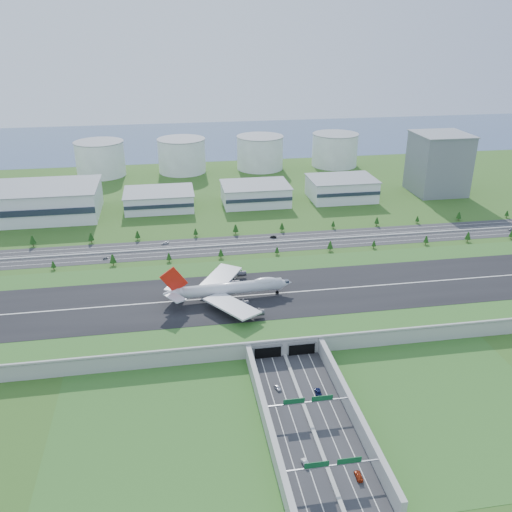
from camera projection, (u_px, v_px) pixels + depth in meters
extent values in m
plane|color=#295D1D|center=(266.00, 307.00, 312.18)|extent=(1200.00, 1200.00, 0.00)
cube|color=gray|center=(266.00, 301.00, 310.57)|extent=(520.00, 100.00, 8.00)
cube|color=#28541C|center=(266.00, 294.00, 308.92)|extent=(520.00, 100.00, 0.16)
cube|color=black|center=(266.00, 294.00, 308.87)|extent=(520.00, 58.00, 0.12)
cube|color=silver|center=(266.00, 294.00, 308.83)|extent=(520.00, 0.90, 0.02)
cube|color=gray|center=(285.00, 340.00, 264.11)|extent=(520.00, 1.20, 1.20)
cube|color=#28282B|center=(317.00, 441.00, 212.83)|extent=(34.00, 120.00, 0.12)
cube|color=gray|center=(317.00, 441.00, 212.68)|extent=(1.60, 120.00, 0.90)
cube|color=gray|center=(267.00, 421.00, 217.54)|extent=(2.40, 100.00, 8.00)
cube|color=gray|center=(354.00, 412.00, 223.01)|extent=(2.40, 100.00, 8.00)
cube|color=black|center=(268.00, 352.00, 264.29)|extent=(13.00, 1.20, 6.00)
cube|color=black|center=(302.00, 349.00, 266.84)|extent=(13.00, 1.20, 6.00)
cylinder|color=gray|center=(263.00, 414.00, 222.14)|extent=(0.70, 0.70, 7.00)
cylinder|color=gray|center=(352.00, 404.00, 227.85)|extent=(0.70, 0.70, 7.00)
cube|color=gray|center=(308.00, 402.00, 223.50)|extent=(38.00, 0.50, 0.50)
cube|color=#0C4C23|center=(294.00, 401.00, 221.95)|extent=(9.00, 0.30, 2.40)
cube|color=#0C4C23|center=(322.00, 398.00, 223.75)|extent=(9.00, 0.30, 2.40)
cylinder|color=gray|center=(280.00, 480.00, 190.54)|extent=(0.70, 0.70, 7.00)
cylinder|color=gray|center=(383.00, 467.00, 196.25)|extent=(0.70, 0.70, 7.00)
cube|color=gray|center=(333.00, 465.00, 191.90)|extent=(38.00, 0.50, 0.50)
cube|color=#0C4C23|center=(317.00, 465.00, 190.34)|extent=(9.00, 0.30, 2.40)
cube|color=#0C4C23|center=(349.00, 461.00, 192.15)|extent=(9.00, 0.30, 2.40)
cube|color=#28282B|center=(243.00, 244.00, 397.93)|extent=(560.00, 36.00, 0.12)
cylinder|color=#3D2819|center=(54.00, 268.00, 358.16)|extent=(0.50, 0.50, 2.15)
cone|color=#1B340E|center=(53.00, 264.00, 357.05)|extent=(3.35, 3.35, 4.31)
cylinder|color=#3D2819|center=(113.00, 263.00, 363.78)|extent=(0.50, 0.50, 2.94)
cone|color=#1B340E|center=(113.00, 258.00, 362.27)|extent=(4.58, 4.58, 5.89)
cylinder|color=#3D2819|center=(169.00, 260.00, 369.50)|extent=(0.50, 0.50, 2.33)
cone|color=#1B340E|center=(169.00, 256.00, 368.30)|extent=(3.63, 3.63, 4.66)
cylinder|color=#3D2819|center=(221.00, 257.00, 374.80)|extent=(0.50, 0.50, 2.49)
cone|color=#1B340E|center=(221.00, 252.00, 373.52)|extent=(3.87, 3.87, 4.97)
cylinder|color=#3D2819|center=(277.00, 253.00, 380.85)|extent=(0.50, 0.50, 2.05)
cone|color=#1B340E|center=(277.00, 250.00, 379.80)|extent=(3.19, 3.19, 4.11)
cylinder|color=#3D2819|center=(330.00, 249.00, 386.52)|extent=(0.50, 0.50, 2.72)
cone|color=#1B340E|center=(330.00, 245.00, 385.12)|extent=(4.23, 4.23, 5.43)
cylinder|color=#3D2819|center=(374.00, 247.00, 391.58)|extent=(0.50, 0.50, 2.10)
cone|color=#1B340E|center=(374.00, 243.00, 390.49)|extent=(3.27, 3.27, 4.20)
cylinder|color=#3D2819|center=(426.00, 243.00, 397.54)|extent=(0.50, 0.50, 2.46)
cone|color=#1B340E|center=(426.00, 239.00, 396.27)|extent=(3.83, 3.83, 4.93)
cylinder|color=#3D2819|center=(467.00, 240.00, 402.41)|extent=(0.50, 0.50, 2.85)
cone|color=#1B340E|center=(468.00, 235.00, 400.94)|extent=(4.43, 4.43, 5.70)
cylinder|color=#3D2819|center=(511.00, 237.00, 407.82)|extent=(0.50, 0.50, 2.58)
cone|color=#1B340E|center=(512.00, 233.00, 406.49)|extent=(4.02, 4.02, 5.17)
cylinder|color=#3D2819|center=(33.00, 244.00, 394.46)|extent=(0.50, 0.50, 3.03)
cone|color=#1B340E|center=(32.00, 239.00, 392.90)|extent=(4.71, 4.71, 6.05)
cylinder|color=#3D2819|center=(92.00, 241.00, 400.70)|extent=(0.50, 0.50, 2.80)
cone|color=#1B340E|center=(91.00, 236.00, 399.25)|extent=(4.36, 4.36, 5.60)
cylinder|color=#3D2819|center=(138.00, 238.00, 405.80)|extent=(0.50, 0.50, 2.56)
cone|color=#1B340E|center=(137.00, 234.00, 404.48)|extent=(3.99, 3.99, 5.13)
cylinder|color=#3D2819|center=(196.00, 235.00, 412.37)|extent=(0.50, 0.50, 2.27)
cone|color=#1B340E|center=(196.00, 231.00, 411.21)|extent=(3.53, 3.53, 4.54)
cylinder|color=#3D2819|center=(236.00, 232.00, 416.88)|extent=(0.50, 0.50, 2.83)
cone|color=#1B340E|center=(236.00, 228.00, 415.42)|extent=(4.40, 4.40, 5.66)
cylinder|color=#3D2819|center=(282.00, 230.00, 422.42)|extent=(0.50, 0.50, 2.46)
cone|color=#1B340E|center=(282.00, 226.00, 421.16)|extent=(3.82, 3.82, 4.91)
cylinder|color=#3D2819|center=(333.00, 227.00, 428.73)|extent=(0.50, 0.50, 2.09)
cone|color=#1B340E|center=(333.00, 224.00, 427.66)|extent=(3.24, 3.24, 4.17)
cylinder|color=#3D2819|center=(377.00, 224.00, 434.09)|extent=(0.50, 0.50, 2.48)
cone|color=#1B340E|center=(377.00, 220.00, 432.81)|extent=(3.86, 3.86, 4.97)
cylinder|color=#3D2819|center=(417.00, 222.00, 439.36)|extent=(0.50, 0.50, 2.13)
cone|color=#1B340E|center=(417.00, 219.00, 438.26)|extent=(3.32, 3.32, 4.27)
cylinder|color=#3D2819|center=(458.00, 219.00, 444.67)|extent=(0.50, 0.50, 2.66)
cone|color=#1B340E|center=(459.00, 215.00, 443.30)|extent=(4.14, 4.14, 5.32)
cylinder|color=#3D2819|center=(506.00, 216.00, 451.25)|extent=(0.50, 0.50, 2.22)
cone|color=#1B340E|center=(507.00, 213.00, 450.11)|extent=(3.46, 3.46, 4.45)
cube|color=silver|center=(25.00, 203.00, 448.63)|extent=(120.00, 60.00, 25.00)
cube|color=silver|center=(159.00, 200.00, 471.69)|extent=(58.00, 42.00, 15.00)
cube|color=silver|center=(255.00, 194.00, 484.06)|extent=(58.00, 42.00, 17.00)
cube|color=silver|center=(341.00, 189.00, 495.68)|extent=(58.00, 42.00, 19.00)
cube|color=slate|center=(438.00, 164.00, 507.22)|extent=(46.00, 46.00, 55.00)
cylinder|color=silver|center=(100.00, 159.00, 566.99)|extent=(50.00, 50.00, 35.00)
cylinder|color=silver|center=(182.00, 156.00, 579.77)|extent=(50.00, 50.00, 35.00)
cylinder|color=silver|center=(260.00, 153.00, 592.54)|extent=(50.00, 50.00, 35.00)
cylinder|color=silver|center=(335.00, 150.00, 605.31)|extent=(50.00, 50.00, 35.00)
cube|color=#3E5477|center=(203.00, 139.00, 745.55)|extent=(1200.00, 260.00, 0.06)
cylinder|color=silver|center=(230.00, 288.00, 301.90)|extent=(59.40, 9.65, 6.76)
cone|color=silver|center=(285.00, 283.00, 308.06)|extent=(8.77, 7.17, 6.76)
cone|color=silver|center=(173.00, 293.00, 295.58)|extent=(10.88, 7.27, 6.76)
ellipsoid|color=silver|center=(265.00, 281.00, 304.83)|extent=(14.65, 5.97, 4.16)
cube|color=silver|center=(232.00, 306.00, 285.86)|extent=(29.38, 33.87, 1.67)
cube|color=silver|center=(221.00, 277.00, 317.98)|extent=(27.46, 34.37, 1.67)
cylinder|color=#38383D|center=(243.00, 304.00, 292.91)|extent=(5.64, 3.43, 3.17)
cylinder|color=#38383D|center=(259.00, 313.00, 283.72)|extent=(5.64, 3.43, 3.17)
cylinder|color=#38383D|center=(235.00, 283.00, 315.58)|extent=(5.64, 3.43, 3.17)
cylinder|color=#38383D|center=(242.00, 274.00, 327.17)|extent=(5.64, 3.43, 3.17)
cube|color=silver|center=(176.00, 298.00, 289.30)|extent=(11.62, 13.20, 0.63)
cube|color=silver|center=(174.00, 286.00, 301.58)|extent=(10.94, 13.23, 0.63)
cube|color=red|center=(174.00, 280.00, 292.55)|extent=(15.08, 1.69, 15.83)
cylinder|color=black|center=(277.00, 292.00, 309.44)|extent=(2.01, 0.74, 2.01)
cylinder|color=black|center=(224.00, 301.00, 300.29)|extent=(2.01, 0.74, 2.01)
cylinder|color=black|center=(222.00, 295.00, 306.34)|extent=(2.01, 0.74, 2.01)
cylinder|color=black|center=(212.00, 302.00, 299.06)|extent=(2.01, 0.74, 2.01)
cylinder|color=black|center=(211.00, 296.00, 305.11)|extent=(2.01, 0.74, 2.01)
imported|color=silver|center=(278.00, 388.00, 242.42)|extent=(3.24, 5.08, 1.61)
imported|color=silver|center=(306.00, 463.00, 201.17)|extent=(2.94, 5.22, 1.63)
imported|color=#0B1137|center=(318.00, 392.00, 239.80)|extent=(3.24, 6.04, 1.61)
imported|color=maroon|center=(359.00, 476.00, 195.67)|extent=(2.54, 5.81, 1.66)
imported|color=slate|center=(106.00, 258.00, 373.53)|extent=(4.40, 2.89, 1.39)
imported|color=black|center=(273.00, 237.00, 409.63)|extent=(5.19, 3.59, 1.62)
imported|color=#B0AFB4|center=(511.00, 229.00, 424.24)|extent=(5.10, 2.41, 1.41)
imported|color=white|center=(165.00, 243.00, 398.47)|extent=(6.03, 3.67, 1.63)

